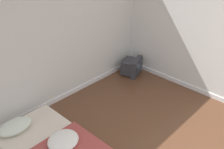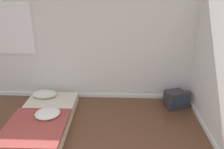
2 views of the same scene
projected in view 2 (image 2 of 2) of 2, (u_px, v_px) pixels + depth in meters
name	position (u px, v px, depth m)	size (l,w,h in m)	color
wall_back	(75.00, 43.00, 4.72)	(7.49, 0.08, 2.60)	silver
mattress_bed	(42.00, 119.00, 4.09)	(1.05, 1.92, 0.35)	beige
crt_tv	(176.00, 99.00, 4.72)	(0.54, 0.49, 0.38)	#333338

